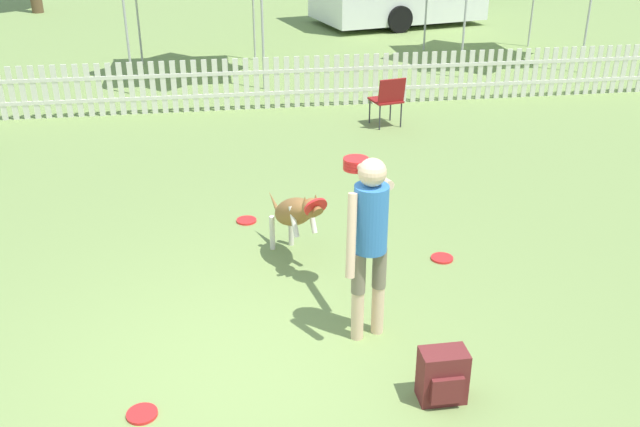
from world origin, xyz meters
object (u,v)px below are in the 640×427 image
(handler_person, at_px, (369,226))
(backpack_on_grass, at_px, (443,376))
(folding_chair_center, at_px, (388,97))
(leaping_dog, at_px, (295,212))
(frisbee_near_handler, at_px, (442,258))
(frisbee_midfield, at_px, (142,414))
(frisbee_near_dog, at_px, (246,220))

(handler_person, relative_size, backpack_on_grass, 3.79)
(handler_person, height_order, folding_chair_center, handler_person)
(handler_person, distance_m, leaping_dog, 1.49)
(folding_chair_center, bearing_deg, frisbee_near_handler, 71.22)
(frisbee_midfield, bearing_deg, frisbee_near_handler, 33.87)
(frisbee_near_dog, bearing_deg, frisbee_midfield, -106.84)
(frisbee_near_dog, distance_m, folding_chair_center, 4.02)
(frisbee_near_handler, bearing_deg, folding_chair_center, 83.70)
(frisbee_midfield, height_order, backpack_on_grass, backpack_on_grass)
(backpack_on_grass, height_order, folding_chair_center, folding_chair_center)
(frisbee_near_handler, bearing_deg, handler_person, -132.74)
(frisbee_midfield, xyz_separation_m, backpack_on_grass, (2.23, -0.16, 0.20))
(leaping_dog, distance_m, frisbee_near_dog, 1.25)
(frisbee_near_handler, bearing_deg, backpack_on_grass, -107.91)
(frisbee_near_dog, distance_m, backpack_on_grass, 3.58)
(frisbee_near_handler, xyz_separation_m, folding_chair_center, (0.48, 4.38, 0.47))
(leaping_dog, height_order, frisbee_midfield, leaping_dog)
(leaping_dog, relative_size, backpack_on_grass, 2.82)
(frisbee_near_dog, relative_size, backpack_on_grass, 0.54)
(backpack_on_grass, bearing_deg, frisbee_midfield, 175.87)
(frisbee_near_dog, bearing_deg, backpack_on_grass, -69.17)
(frisbee_near_dog, height_order, folding_chair_center, folding_chair_center)
(folding_chair_center, bearing_deg, frisbee_near_dog, 39.82)
(leaping_dog, bearing_deg, handler_person, 90.55)
(frisbee_near_dog, bearing_deg, leaping_dog, -66.36)
(handler_person, height_order, frisbee_near_handler, handler_person)
(frisbee_near_handler, relative_size, frisbee_near_dog, 1.00)
(frisbee_near_handler, xyz_separation_m, backpack_on_grass, (-0.69, -2.12, 0.20))
(folding_chair_center, bearing_deg, leaping_dog, 52.06)
(folding_chair_center, bearing_deg, frisbee_midfield, 49.28)
(backpack_on_grass, xyz_separation_m, folding_chair_center, (1.17, 6.50, 0.27))
(frisbee_near_handler, distance_m, frisbee_midfield, 3.52)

